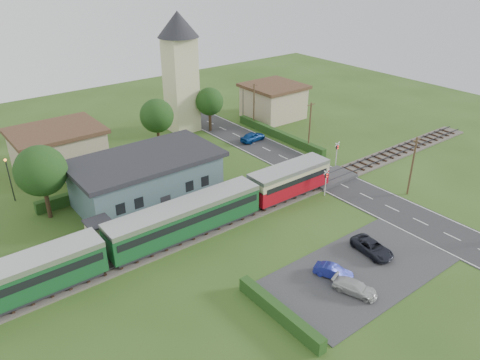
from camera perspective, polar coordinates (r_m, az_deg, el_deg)
ground at (r=50.64m, az=4.97°, el=-3.83°), size 120.00×120.00×0.00m
railway_track at (r=51.86m, az=3.49°, el=-2.85°), size 76.00×3.20×0.49m
road at (r=57.14m, az=12.42°, el=-0.62°), size 6.00×70.00×0.05m
car_park at (r=43.09m, az=14.41°, el=-10.70°), size 17.00×9.00×0.08m
crossing_deck at (r=58.18m, az=10.96°, el=0.26°), size 6.20×3.40×0.45m
platform at (r=49.07m, az=-7.89°, el=-4.77°), size 30.00×3.00×0.45m
equipment_hut at (r=45.56m, az=-16.73°, el=-6.18°), size 2.30×2.30×2.55m
station_building at (r=52.45m, az=-11.28°, el=0.20°), size 16.00×9.00×5.30m
train at (r=44.15m, az=-10.16°, el=-5.85°), size 43.20×2.90×3.40m
church_tower at (r=70.95m, az=-7.34°, el=13.89°), size 6.00×6.00×17.60m
house_west at (r=62.95m, az=-21.26°, el=3.51°), size 10.80×8.80×5.50m
house_east at (r=78.31m, az=4.09°, el=9.62°), size 8.80×8.80×5.50m
hedge_carpark at (r=37.09m, az=4.86°, el=-15.80°), size 0.80×9.00×1.20m
hedge_roadside at (r=69.72m, az=4.81°, el=5.51°), size 0.80×18.00×1.20m
hedge_station at (r=57.04m, az=-13.19°, el=-0.05°), size 22.00×0.80×1.30m
tree_a at (r=50.98m, az=-23.11°, el=1.02°), size 5.20×5.20×8.00m
tree_b at (r=64.85m, az=-10.11°, el=7.70°), size 4.60×4.60×7.34m
tree_c at (r=71.45m, az=-3.74°, el=9.52°), size 4.20×4.20×6.78m
utility_pole_b at (r=55.71m, az=20.26°, el=1.67°), size 1.40×0.22×7.00m
utility_pole_c at (r=64.67m, az=8.49°, el=6.47°), size 1.40×0.22×7.00m
utility_pole_d at (r=73.00m, az=1.71°, el=9.09°), size 1.40×0.22×7.00m
crossing_signal_near at (r=53.48m, az=10.44°, el=0.15°), size 0.84×0.28×3.28m
crossing_signal_far at (r=61.33m, az=11.73°, el=3.56°), size 0.84×0.28×3.28m
streetlamp_west at (r=56.99m, az=-26.31°, el=0.39°), size 0.30×0.30×5.15m
streetlamp_east at (r=77.97m, az=0.38°, el=9.80°), size 0.30×0.30×5.15m
car_on_road at (r=68.42m, az=1.56°, el=5.30°), size 4.13×2.01×1.36m
car_park_blue at (r=41.53m, az=11.30°, el=-10.90°), size 2.41×3.50×1.09m
car_park_silver at (r=40.26m, az=13.83°, el=-12.60°), size 2.64×4.00×1.08m
car_park_dark at (r=45.25m, az=15.81°, el=-7.92°), size 2.46×4.48×1.19m
pedestrian_near at (r=51.40m, az=-2.56°, el=-1.62°), size 0.68×0.53×1.65m
pedestrian_far at (r=45.51m, az=-14.97°, el=-6.73°), size 0.70×0.84×1.57m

